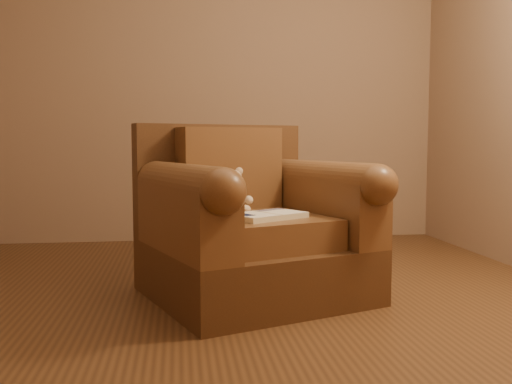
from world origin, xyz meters
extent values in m
plane|color=brown|center=(0.00, 0.00, 0.00)|extent=(4.00, 4.00, 0.00)
cube|color=#917159|center=(0.00, 2.00, 1.35)|extent=(4.00, 0.02, 2.70)
cube|color=#4D2F19|center=(0.14, 0.08, 0.15)|extent=(1.35, 1.32, 0.30)
cube|color=#4D2F19|center=(-0.01, 0.50, 0.63)|extent=(1.03, 0.47, 0.66)
cube|color=brown|center=(0.16, 0.03, 0.38)|extent=(0.84, 0.91, 0.16)
cube|color=brown|center=(0.04, 0.37, 0.70)|extent=(0.64, 0.37, 0.48)
cube|color=brown|center=(-0.23, -0.12, 0.47)|extent=(0.51, 0.92, 0.34)
cube|color=brown|center=(0.56, 0.18, 0.47)|extent=(0.51, 0.92, 0.34)
cylinder|color=brown|center=(-0.23, -0.12, 0.64)|extent=(0.51, 0.92, 0.21)
cylinder|color=brown|center=(0.56, 0.18, 0.64)|extent=(0.51, 0.92, 0.21)
ellipsoid|color=beige|center=(0.04, 0.20, 0.53)|extent=(0.15, 0.13, 0.16)
sphere|color=beige|center=(0.04, 0.21, 0.64)|extent=(0.11, 0.11, 0.11)
ellipsoid|color=beige|center=(0.00, 0.21, 0.69)|extent=(0.04, 0.03, 0.04)
ellipsoid|color=beige|center=(0.07, 0.22, 0.69)|extent=(0.04, 0.03, 0.04)
ellipsoid|color=beige|center=(0.05, 0.16, 0.63)|extent=(0.05, 0.03, 0.04)
sphere|color=black|center=(0.05, 0.14, 0.64)|extent=(0.02, 0.02, 0.02)
ellipsoid|color=beige|center=(-0.02, 0.12, 0.53)|extent=(0.05, 0.10, 0.05)
ellipsoid|color=beige|center=(0.12, 0.15, 0.53)|extent=(0.05, 0.10, 0.05)
ellipsoid|color=beige|center=(0.02, 0.10, 0.48)|extent=(0.06, 0.10, 0.05)
ellipsoid|color=beige|center=(0.10, 0.12, 0.48)|extent=(0.06, 0.10, 0.05)
cube|color=beige|center=(0.19, -0.09, 0.47)|extent=(0.45, 0.40, 0.03)
cube|color=white|center=(0.11, -0.14, 0.48)|extent=(0.28, 0.30, 0.00)
cube|color=white|center=(0.27, -0.04, 0.48)|extent=(0.28, 0.30, 0.00)
cube|color=beige|center=(0.19, -0.09, 0.49)|extent=(0.13, 0.20, 0.00)
cube|color=#0F1638|center=(0.07, -0.17, 0.49)|extent=(0.10, 0.10, 0.00)
cube|color=slate|center=(0.22, 0.03, 0.49)|extent=(0.17, 0.14, 0.00)
cylinder|color=#C78136|center=(0.63, 0.82, 0.01)|extent=(0.32, 0.32, 0.02)
cylinder|color=#C78136|center=(0.63, 0.82, 0.28)|extent=(0.03, 0.03, 0.53)
cylinder|color=#C78136|center=(0.63, 0.82, 0.56)|extent=(0.40, 0.40, 0.02)
cylinder|color=#C78136|center=(0.63, 0.82, 0.54)|extent=(0.03, 0.03, 0.02)
camera|label=1|loc=(-0.26, -2.97, 0.84)|focal=40.00mm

